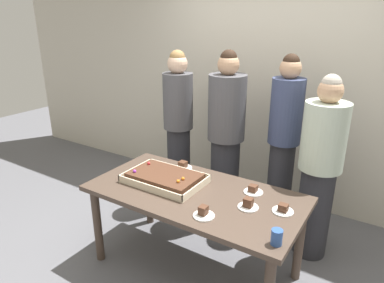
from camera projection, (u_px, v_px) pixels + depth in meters
The scene contains 14 objects.
ground_plane at pixel (194, 267), 2.94m from camera, with size 12.00×12.00×0.00m, color #5B5B60.
interior_back_panel at pixel (273, 69), 3.70m from camera, with size 8.00×0.12×3.00m, color beige.
party_table at pixel (195, 202), 2.72m from camera, with size 1.69×0.85×0.73m.
sheet_cake at pixel (165, 178), 2.84m from camera, with size 0.65×0.42×0.10m.
plated_slice_near_left at pixel (204, 213), 2.35m from camera, with size 0.15×0.15×0.07m.
plated_slice_near_right at pixel (248, 205), 2.45m from camera, with size 0.15×0.15×0.08m.
plated_slice_far_left at pixel (253, 190), 2.67m from camera, with size 0.15×0.15×0.06m.
plated_slice_far_right at pixel (283, 210), 2.40m from camera, with size 0.15×0.15×0.06m.
plated_slice_center_front at pixel (183, 166), 3.10m from camera, with size 0.15×0.15×0.07m.
drink_cup_nearest at pixel (277, 237), 2.05m from camera, with size 0.07×0.07×0.10m, color #2D5199.
person_serving_front at pixel (226, 136), 3.42m from camera, with size 0.37×0.37×1.75m.
person_green_shirt_behind at pixel (320, 168), 2.86m from camera, with size 0.35×0.35×1.62m.
person_striped_tie_right at pixel (178, 127), 3.69m from camera, with size 0.32×0.32×1.72m.
person_far_right_suit at pixel (283, 142), 3.24m from camera, with size 0.30×0.30×1.73m.
Camera 1 is at (1.27, -2.03, 2.02)m, focal length 32.01 mm.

